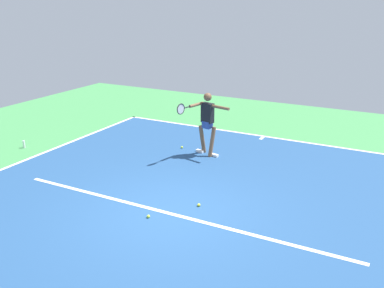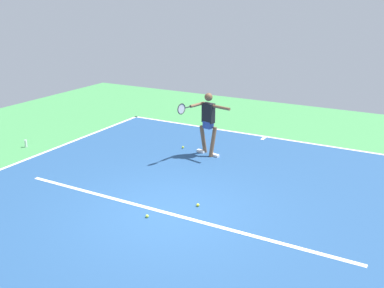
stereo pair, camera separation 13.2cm
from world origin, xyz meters
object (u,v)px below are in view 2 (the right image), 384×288
at_px(tennis_ball_near_service_line, 147,216).
at_px(tennis_ball_far_corner, 183,147).
at_px(tennis_player, 208,120).
at_px(tennis_ball_near_player, 198,205).
at_px(water_bottle, 26,144).

bearing_deg(tennis_ball_near_service_line, tennis_ball_far_corner, -69.91).
distance_m(tennis_player, tennis_ball_near_service_line, 4.03).
bearing_deg(tennis_player, tennis_ball_near_service_line, 111.53).
distance_m(tennis_ball_near_service_line, tennis_ball_near_player, 1.14).
distance_m(tennis_player, tennis_ball_near_player, 3.34).
height_order(tennis_ball_near_service_line, water_bottle, water_bottle).
bearing_deg(tennis_player, tennis_ball_far_corner, 2.96).
height_order(tennis_player, tennis_ball_near_player, tennis_player).
height_order(tennis_ball_far_corner, tennis_ball_near_service_line, same).
bearing_deg(tennis_ball_near_service_line, tennis_player, -81.30).
xyz_separation_m(tennis_ball_far_corner, tennis_ball_near_service_line, (-1.47, 4.01, 0.00)).
relative_size(tennis_player, tennis_ball_far_corner, 26.90).
height_order(tennis_ball_near_service_line, tennis_ball_near_player, same).
xyz_separation_m(tennis_ball_far_corner, water_bottle, (4.14, 2.14, 0.08)).
xyz_separation_m(tennis_player, tennis_ball_far_corner, (0.88, -0.15, -0.99)).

